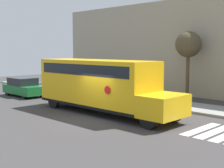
{
  "coord_description": "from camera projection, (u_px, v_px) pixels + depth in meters",
  "views": [
    {
      "loc": [
        12.75,
        -11.68,
        3.87
      ],
      "look_at": [
        -0.55,
        1.8,
        1.78
      ],
      "focal_mm": 50.0,
      "sensor_mm": 36.0,
      "label": 1
    }
  ],
  "objects": [
    {
      "name": "building_backdrop",
      "position": [
        210.0,
        48.0,
        26.34
      ],
      "size": [
        32.0,
        4.0,
        8.11
      ],
      "color": "#9E937F",
      "rests_on": "ground"
    },
    {
      "name": "parked_car",
      "position": [
        24.0,
        87.0,
        26.12
      ],
      "size": [
        4.15,
        1.82,
        1.54
      ],
      "color": "#196B2D",
      "rests_on": "ground"
    },
    {
      "name": "ground_plane",
      "position": [
        97.0,
        119.0,
        17.59
      ],
      "size": [
        60.0,
        60.0,
        0.0
      ],
      "primitive_type": "plane",
      "color": "#3A3838"
    },
    {
      "name": "sidewalk_strip",
      "position": [
        164.0,
        103.0,
        22.18
      ],
      "size": [
        44.0,
        3.0,
        0.15
      ],
      "color": "gray",
      "rests_on": "ground"
    },
    {
      "name": "school_bus",
      "position": [
        100.0,
        83.0,
        19.07
      ],
      "size": [
        10.13,
        2.57,
        3.24
      ],
      "color": "yellow",
      "rests_on": "ground"
    },
    {
      "name": "tree_near_sidewalk",
      "position": [
        188.0,
        45.0,
        23.99
      ],
      "size": [
        2.01,
        2.01,
        5.29
      ],
      "color": "brown",
      "rests_on": "ground"
    }
  ]
}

